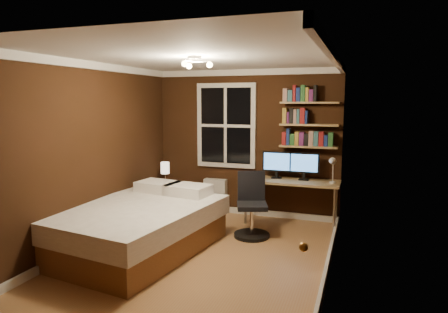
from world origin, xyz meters
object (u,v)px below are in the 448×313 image
(bedside_lamp, at_px, (165,174))
(nightstand, at_px, (166,200))
(monitor_left, at_px, (277,165))
(desk, at_px, (291,184))
(radiator, at_px, (215,196))
(bed, at_px, (139,227))
(monitor_right, at_px, (304,166))
(desk_lamp, at_px, (333,170))
(office_chair, at_px, (252,212))

(bedside_lamp, bearing_deg, nightstand, 0.00)
(bedside_lamp, height_order, monitor_left, monitor_left)
(nightstand, distance_m, bedside_lamp, 0.46)
(desk, bearing_deg, radiator, 172.04)
(bed, xyz_separation_m, desk, (1.71, 1.83, 0.33))
(bedside_lamp, bearing_deg, bed, -74.33)
(monitor_right, bearing_deg, desk, -157.80)
(desk, bearing_deg, bed, -133.03)
(desk, height_order, monitor_right, monitor_right)
(monitor_left, relative_size, desk_lamp, 1.08)
(desk, xyz_separation_m, desk_lamp, (0.64, -0.09, 0.28))
(radiator, relative_size, monitor_right, 1.28)
(bedside_lamp, height_order, office_chair, office_chair)
(bedside_lamp, bearing_deg, monitor_left, 6.83)
(desk, relative_size, office_chair, 1.59)
(nightstand, xyz_separation_m, desk_lamp, (2.82, 0.06, 0.69))
(bedside_lamp, relative_size, monitor_right, 0.92)
(monitor_left, relative_size, office_chair, 0.50)
(nightstand, bearing_deg, monitor_right, -5.77)
(radiator, distance_m, monitor_left, 1.29)
(bed, relative_size, nightstand, 5.04)
(monitor_left, bearing_deg, nightstand, -173.17)
(monitor_right, bearing_deg, bed, -134.81)
(desk, bearing_deg, office_chair, -119.50)
(monitor_left, xyz_separation_m, office_chair, (-0.18, -0.86, -0.58))
(nightstand, bearing_deg, desk, -7.26)
(monitor_right, bearing_deg, bedside_lamp, -174.44)
(desk_lamp, height_order, office_chair, desk_lamp)
(monitor_right, bearing_deg, desk_lamp, -20.47)
(bedside_lamp, distance_m, desk, 2.19)
(radiator, height_order, monitor_right, monitor_right)
(monitor_left, height_order, office_chair, monitor_left)
(bed, bearing_deg, nightstand, 113.66)
(desk, distance_m, desk_lamp, 0.70)
(office_chair, bearing_deg, radiator, 114.45)
(nightstand, height_order, monitor_right, monitor_right)
(bedside_lamp, relative_size, desk, 0.29)
(bedside_lamp, xyz_separation_m, office_chair, (1.74, -0.63, -0.35))
(desk, height_order, monitor_left, monitor_left)
(bed, distance_m, office_chair, 1.65)
(desk, bearing_deg, monitor_left, 163.74)
(monitor_right, distance_m, office_chair, 1.21)
(nightstand, bearing_deg, monitor_left, -4.49)
(bedside_lamp, distance_m, monitor_right, 2.39)
(desk, xyz_separation_m, office_chair, (-0.44, -0.78, -0.30))
(monitor_right, height_order, office_chair, monitor_right)
(radiator, bearing_deg, monitor_right, -4.29)
(nightstand, relative_size, radiator, 0.80)
(monitor_left, distance_m, desk_lamp, 0.91)
(bed, bearing_deg, desk_lamp, 44.53)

